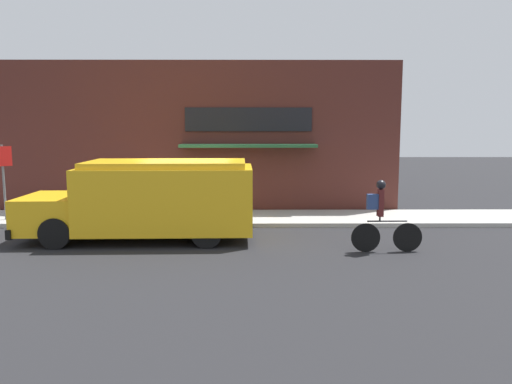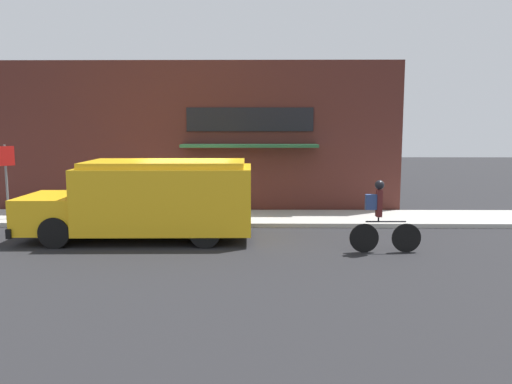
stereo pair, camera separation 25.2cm
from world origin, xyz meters
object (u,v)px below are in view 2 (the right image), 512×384
Objects in this scene: school_bus at (151,199)px; cyclist at (381,218)px; trash_bin at (194,201)px; stop_sign_post at (5,169)px.

school_bus reaches higher than cyclist.
school_bus is at bearing 165.07° from cyclist.
school_bus reaches higher than trash_bin.
stop_sign_post reaches higher than school_bus.
school_bus is 7.02× the size of trash_bin.
stop_sign_post reaches higher than cyclist.
school_bus is 3.23m from trash_bin.
trash_bin is at bearing 75.49° from school_bus.
stop_sign_post is (-4.92, 2.12, 0.59)m from school_bus.
trash_bin is (5.65, 0.99, -1.11)m from stop_sign_post.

